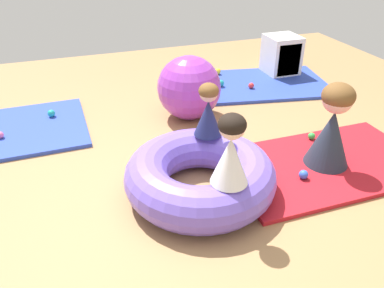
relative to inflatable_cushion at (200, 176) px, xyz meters
The scene contains 17 objects.
ground_plane 0.20m from the inflatable_cushion, 99.68° to the left, with size 8.00×8.00×0.00m, color #9E7549.
gym_mat_far_left 2.53m from the inflatable_cushion, 51.59° to the left, with size 1.82×1.13×0.04m, color #2D47B7.
gym_mat_center_rear 2.20m from the inflatable_cushion, 131.66° to the left, with size 1.38×1.18×0.04m, color #2D47B7.
gym_mat_near_left 1.24m from the inflatable_cushion, ahead, with size 1.84×1.08×0.04m, color #B21923.
inflatable_cushion is the anchor object (origin of this frame).
child_in_white 0.58m from the inflatable_cushion, 77.91° to the right, with size 0.30×0.30×0.53m.
child_in_navy 0.56m from the inflatable_cushion, 60.19° to the left, with size 0.31×0.31×0.47m.
adult_seated 1.25m from the inflatable_cushion, ahead, with size 0.54×0.54×0.77m.
play_ball_teal 2.27m from the inflatable_cushion, 63.00° to the left, with size 0.09×0.09×0.09m, color teal.
play_ball_red 2.30m from the inflatable_cushion, 52.99° to the left, with size 0.08×0.08×0.08m, color red.
play_ball_yellow 2.73m from the inflatable_cushion, 64.59° to the left, with size 0.09×0.09×0.09m, color yellow.
play_ball_green 1.42m from the inflatable_cushion, 17.31° to the left, with size 0.07×0.07×0.07m, color green.
play_ball_blue 0.91m from the inflatable_cushion, ahead, with size 0.08×0.08×0.08m, color blue.
play_ball_pink 2.19m from the inflatable_cushion, 137.62° to the left, with size 0.07×0.07×0.07m, color pink.
play_ball_teal_second 2.13m from the inflatable_cushion, 121.41° to the left, with size 0.08×0.08×0.08m, color teal.
exercise_ball_large 1.45m from the inflatable_cushion, 74.77° to the left, with size 0.71×0.71×0.71m, color purple.
storage_cube 3.04m from the inflatable_cushion, 47.46° to the left, with size 0.44×0.44×0.56m.
Camera 1 is at (-0.90, -2.52, 2.00)m, focal length 36.61 mm.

